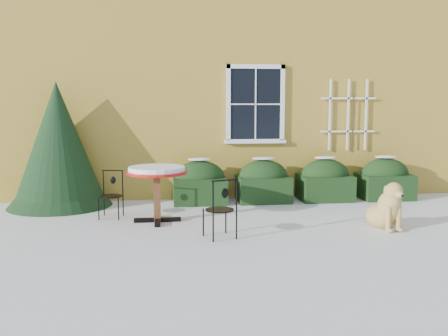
{
  "coord_description": "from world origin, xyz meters",
  "views": [
    {
      "loc": [
        -1.03,
        -7.31,
        1.96
      ],
      "look_at": [
        0.0,
        1.0,
        0.9
      ],
      "focal_mm": 40.0,
      "sensor_mm": 36.0,
      "label": 1
    }
  ],
  "objects": [
    {
      "name": "evergreen_shrub",
      "position": [
        -3.02,
        2.59,
        0.97
      ],
      "size": [
        1.99,
        1.99,
        2.41
      ],
      "rotation": [
        0.0,
        0.0,
        -0.26
      ],
      "color": "black",
      "rests_on": "ground"
    },
    {
      "name": "bistro_table",
      "position": [
        -1.13,
        1.01,
        0.78
      ],
      "size": [
        1.01,
        1.01,
        0.94
      ],
      "rotation": [
        0.0,
        0.0,
        0.26
      ],
      "color": "black",
      "rests_on": "ground"
    },
    {
      "name": "house",
      "position": [
        0.0,
        7.0,
        3.22
      ],
      "size": [
        12.4,
        8.4,
        6.4
      ],
      "color": "gold",
      "rests_on": "ground"
    },
    {
      "name": "ground",
      "position": [
        0.0,
        0.0,
        0.0
      ],
      "size": [
        80.0,
        80.0,
        0.0
      ],
      "primitive_type": "plane",
      "color": "white",
      "rests_on": "ground"
    },
    {
      "name": "hedge_row",
      "position": [
        1.65,
        2.55,
        0.4
      ],
      "size": [
        4.95,
        0.8,
        0.91
      ],
      "color": "black",
      "rests_on": "ground"
    },
    {
      "name": "dog",
      "position": [
        2.49,
        0.08,
        0.32
      ],
      "size": [
        0.58,
        0.89,
        0.79
      ],
      "rotation": [
        0.0,
        0.0,
        0.15
      ],
      "color": "tan",
      "rests_on": "ground"
    },
    {
      "name": "patio_chair_far",
      "position": [
        -1.93,
        1.45,
        0.41
      ],
      "size": [
        0.42,
        0.41,
        0.82
      ],
      "rotation": [
        0.0,
        0.0,
        -0.16
      ],
      "color": "black",
      "rests_on": "ground"
    },
    {
      "name": "patio_chair_near",
      "position": [
        -0.19,
        -0.15,
        0.45
      ],
      "size": [
        0.5,
        0.5,
        0.9
      ],
      "rotation": [
        0.0,
        0.0,
        3.45
      ],
      "color": "black",
      "rests_on": "ground"
    }
  ]
}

